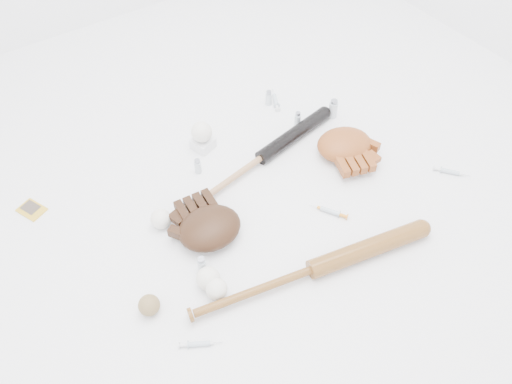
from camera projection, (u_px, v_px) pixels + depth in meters
bat_dark at (262, 157)px, 1.95m from camera, size 0.79×0.20×0.06m
bat_wood at (313, 269)px, 1.62m from camera, size 0.89×0.24×0.07m
glove_dark at (210, 228)px, 1.71m from camera, size 0.29×0.29×0.10m
glove_tan at (344, 144)px, 1.97m from camera, size 0.33×0.33×0.09m
trading_card at (32, 210)px, 1.82m from camera, size 0.10×0.12×0.01m
pedestal at (203, 144)px, 2.01m from camera, size 0.10×0.10×0.04m
baseball_on_pedestal at (202, 132)px, 1.96m from camera, size 0.08×0.08×0.08m
baseball_left at (208, 278)px, 1.59m from camera, size 0.08×0.08×0.08m
baseball_upper at (161, 219)px, 1.75m from camera, size 0.07×0.07×0.07m
baseball_mid at (216, 289)px, 1.57m from camera, size 0.07×0.07×0.07m
baseball_aged at (149, 305)px, 1.54m from camera, size 0.07×0.07×0.07m
syringe_0 at (199, 344)px, 1.48m from camera, size 0.14×0.09×0.02m
syringe_1 at (330, 211)px, 1.80m from camera, size 0.11×0.15×0.02m
syringe_2 at (275, 100)px, 2.21m from camera, size 0.10×0.16×0.02m
syringe_3 at (450, 172)px, 1.93m from camera, size 0.11×0.14×0.02m
vial_0 at (298, 119)px, 2.09m from camera, size 0.03×0.03×0.07m
vial_1 at (269, 98)px, 2.18m from camera, size 0.03×0.03×0.07m
vial_2 at (198, 166)px, 1.92m from camera, size 0.03×0.03×0.07m
vial_3 at (333, 109)px, 2.12m from camera, size 0.04×0.04×0.09m
vial_4 at (202, 265)px, 1.63m from camera, size 0.03×0.03×0.07m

